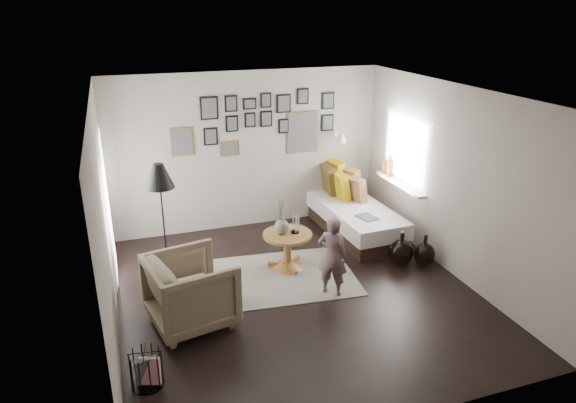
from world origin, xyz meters
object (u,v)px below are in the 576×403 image
object	(u,v)px
daybed	(351,211)
pedestal_table	(287,252)
child	(333,256)
armchair	(191,291)
demijohn_large	(401,252)
vase	(282,224)
demijohn_small	(424,254)
floor_lamp	(160,180)
magazine_basket	(147,369)

from	to	relation	value
daybed	pedestal_table	bearing A→B (deg)	-149.41
pedestal_table	daybed	world-z (taller)	daybed
daybed	child	size ratio (longest dim) A/B	2.04
armchair	demijohn_large	distance (m)	3.13
vase	demijohn_large	bearing A→B (deg)	-15.64
demijohn_large	demijohn_small	world-z (taller)	demijohn_large
floor_lamp	armchair	bearing A→B (deg)	-82.96
demijohn_small	child	bearing A→B (deg)	-169.93
pedestal_table	armchair	xyz separation A→B (m)	(-1.50, -0.91, 0.17)
daybed	demijohn_large	xyz separation A→B (m)	(0.14, -1.39, -0.13)
pedestal_table	magazine_basket	xyz separation A→B (m)	(-2.10, -1.85, -0.06)
magazine_basket	demijohn_large	size ratio (longest dim) A/B	0.74
floor_lamp	demijohn_large	size ratio (longest dim) A/B	3.13
armchair	magazine_basket	world-z (taller)	armchair
demijohn_small	child	size ratio (longest dim) A/B	0.44
floor_lamp	demijohn_small	size ratio (longest dim) A/B	3.44
floor_lamp	demijohn_large	distance (m)	3.54
vase	demijohn_small	distance (m)	2.13
vase	child	bearing A→B (deg)	-65.18
armchair	magazine_basket	bearing A→B (deg)	135.98
vase	floor_lamp	bearing A→B (deg)	169.21
vase	daybed	distance (m)	1.82
daybed	armchair	size ratio (longest dim) A/B	2.36
pedestal_table	child	world-z (taller)	child
demijohn_large	pedestal_table	bearing A→B (deg)	164.28
vase	daybed	world-z (taller)	daybed
vase	demijohn_large	distance (m)	1.80
demijohn_large	demijohn_small	bearing A→B (deg)	-20.98
daybed	floor_lamp	bearing A→B (deg)	-171.12
floor_lamp	demijohn_large	world-z (taller)	floor_lamp
demijohn_large	child	world-z (taller)	child
armchair	demijohn_small	bearing A→B (deg)	-95.66
armchair	demijohn_large	world-z (taller)	armchair
pedestal_table	demijohn_small	world-z (taller)	pedestal_table
vase	floor_lamp	xyz separation A→B (m)	(-1.57, 0.30, 0.71)
vase	armchair	bearing A→B (deg)	-146.82
demijohn_small	daybed	bearing A→B (deg)	106.65
floor_lamp	demijohn_small	xyz separation A→B (m)	(3.55, -0.88, -1.23)
child	daybed	bearing A→B (deg)	-81.51
vase	child	xyz separation A→B (m)	(0.40, -0.87, -0.16)
pedestal_table	floor_lamp	xyz separation A→B (m)	(-1.65, 0.32, 1.16)
floor_lamp	child	world-z (taller)	floor_lamp
child	demijohn_large	bearing A→B (deg)	-121.72
floor_lamp	magazine_basket	xyz separation A→B (m)	(-0.45, -2.17, -1.22)
daybed	demijohn_large	size ratio (longest dim) A/B	4.24
armchair	child	world-z (taller)	child
magazine_basket	vase	bearing A→B (deg)	42.77
vase	pedestal_table	bearing A→B (deg)	-14.04
vase	magazine_basket	distance (m)	2.80
demijohn_small	pedestal_table	bearing A→B (deg)	163.39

